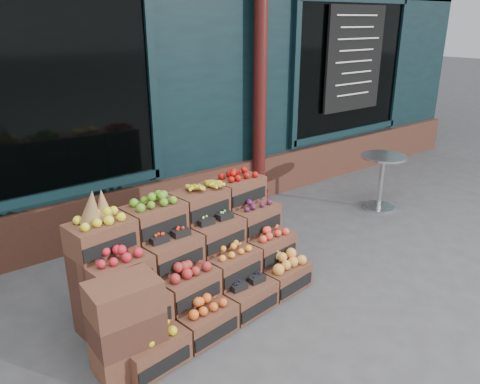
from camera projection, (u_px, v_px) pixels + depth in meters
ground at (300, 287)px, 4.62m from camera, size 60.00×60.00×0.00m
shop_facade at (82, 25)px, 7.56m from camera, size 12.00×6.24×4.80m
crate_display at (194, 265)px, 4.25m from camera, size 2.14×1.23×1.28m
spare_crates at (127, 327)px, 3.42m from camera, size 0.51×0.36×0.75m
bistro_table at (382, 176)px, 6.41m from camera, size 0.61×0.61×0.76m
shopkeeper at (5, 157)px, 5.27m from camera, size 0.77×0.53×2.06m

